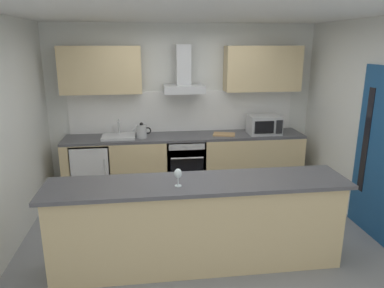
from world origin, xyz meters
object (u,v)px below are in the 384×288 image
at_px(oven, 185,163).
at_px(range_hood, 184,78).
at_px(chopping_board, 224,134).
at_px(refrigerator, 93,169).
at_px(microwave, 264,125).
at_px(sink, 119,136).
at_px(kettle, 142,131).
at_px(wine_glass, 178,174).

distance_m(oven, range_hood, 1.33).
bearing_deg(chopping_board, refrigerator, 179.42).
height_order(oven, microwave, microwave).
xyz_separation_m(oven, refrigerator, (-1.44, -0.00, -0.03)).
relative_size(sink, range_hood, 0.69).
distance_m(refrigerator, chopping_board, 2.12).
bearing_deg(oven, range_hood, 90.00).
relative_size(oven, chopping_board, 2.35).
bearing_deg(sink, chopping_board, -1.21).
distance_m(oven, kettle, 0.86).
relative_size(refrigerator, wine_glass, 4.78).
bearing_deg(chopping_board, microwave, -0.37).
xyz_separation_m(kettle, range_hood, (0.66, 0.16, 0.78)).
distance_m(range_hood, wine_glass, 2.41).
distance_m(oven, sink, 1.12).
relative_size(refrigerator, sink, 1.70).
relative_size(oven, refrigerator, 0.94).
bearing_deg(sink, range_hood, 6.67).
bearing_deg(kettle, refrigerator, 177.71).
relative_size(refrigerator, kettle, 2.94).
distance_m(kettle, chopping_board, 1.29).
bearing_deg(chopping_board, range_hood, 166.18).
xyz_separation_m(sink, range_hood, (1.01, 0.12, 0.86)).
bearing_deg(sink, oven, -0.62).
xyz_separation_m(oven, sink, (-1.01, 0.01, 0.47)).
relative_size(kettle, chopping_board, 0.85).
xyz_separation_m(microwave, sink, (-2.28, 0.04, -0.12)).
bearing_deg(range_hood, chopping_board, -13.82).
bearing_deg(refrigerator, kettle, -2.29).
distance_m(microwave, kettle, 1.93).
distance_m(oven, refrigerator, 1.44).
bearing_deg(range_hood, kettle, -166.16).
xyz_separation_m(sink, kettle, (0.35, -0.04, 0.08)).
relative_size(range_hood, wine_glass, 4.05).
height_order(refrigerator, wine_glass, wine_glass).
bearing_deg(wine_glass, range_hood, 82.47).
xyz_separation_m(oven, range_hood, (-0.00, 0.13, 1.33)).
relative_size(microwave, wine_glass, 2.81).
bearing_deg(microwave, kettle, -179.83).
relative_size(sink, kettle, 1.73).
bearing_deg(range_hood, wine_glass, -97.53).
xyz_separation_m(range_hood, wine_glass, (-0.30, -2.28, -0.72)).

